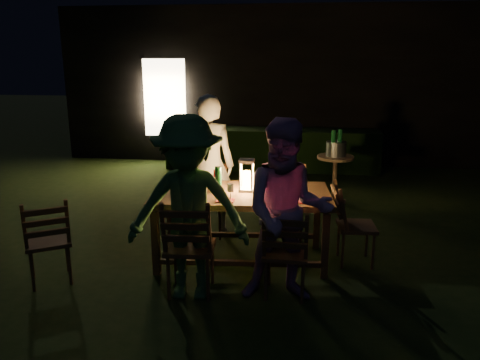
# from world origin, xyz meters

# --- Properties ---
(garden_envelope) EXTENTS (40.00, 40.00, 3.20)m
(garden_envelope) POSITION_xyz_m (-0.01, 6.15, 1.58)
(garden_envelope) COLOR black
(garden_envelope) RESTS_ON ground
(dining_table) EXTENTS (1.97, 1.09, 0.79)m
(dining_table) POSITION_xyz_m (-0.55, -0.69, 0.71)
(dining_table) COLOR #4E331A
(dining_table) RESTS_ON ground
(chair_near_left) EXTENTS (0.48, 0.51, 1.01)m
(chair_near_left) POSITION_xyz_m (-0.94, -1.49, 0.31)
(chair_near_left) COLOR #4E331A
(chair_near_left) RESTS_ON ground
(chair_near_right) EXTENTS (0.43, 0.46, 0.93)m
(chair_near_right) POSITION_xyz_m (-0.05, -1.42, 0.28)
(chair_near_right) COLOR #4E331A
(chair_near_right) RESTS_ON ground
(chair_far_left) EXTENTS (0.41, 0.44, 0.91)m
(chair_far_left) POSITION_xyz_m (-1.06, 0.04, 0.28)
(chair_far_left) COLOR #4E331A
(chair_far_left) RESTS_ON ground
(chair_far_right) EXTENTS (0.42, 0.45, 0.92)m
(chair_far_right) POSITION_xyz_m (-0.06, 0.12, 0.28)
(chair_far_right) COLOR #4E331A
(chair_far_right) RESTS_ON ground
(chair_end) EXTENTS (0.47, 0.44, 0.93)m
(chair_end) POSITION_xyz_m (0.67, -0.59, 0.28)
(chair_end) COLOR #4E331A
(chair_end) RESTS_ON ground
(chair_spare) EXTENTS (0.59, 0.60, 0.94)m
(chair_spare) POSITION_xyz_m (-2.39, -1.45, 0.28)
(chair_spare) COLOR #4E331A
(chair_spare) RESTS_ON ground
(person_house_side) EXTENTS (0.68, 0.47, 1.77)m
(person_house_side) POSITION_xyz_m (-1.07, 0.09, 0.89)
(person_house_side) COLOR white
(person_house_side) RESTS_ON ground
(person_opp_right) EXTENTS (0.87, 0.71, 1.70)m
(person_opp_right) POSITION_xyz_m (-0.04, -1.47, 0.85)
(person_opp_right) COLOR #C185BD
(person_opp_right) RESTS_ON ground
(person_opp_left) EXTENTS (1.16, 0.73, 1.73)m
(person_opp_left) POSITION_xyz_m (-0.94, -1.54, 0.86)
(person_opp_left) COLOR #376D36
(person_opp_left) RESTS_ON ground
(lantern) EXTENTS (0.16, 0.16, 0.35)m
(lantern) POSITION_xyz_m (-0.51, -0.63, 0.95)
(lantern) COLOR white
(lantern) RESTS_ON dining_table
(plate_far_left) EXTENTS (0.25, 0.25, 0.01)m
(plate_far_left) POSITION_xyz_m (-1.12, -0.51, 0.80)
(plate_far_left) COLOR white
(plate_far_left) RESTS_ON dining_table
(plate_near_left) EXTENTS (0.25, 0.25, 0.01)m
(plate_near_left) POSITION_xyz_m (-1.08, -0.95, 0.80)
(plate_near_left) COLOR white
(plate_near_left) RESTS_ON dining_table
(plate_far_right) EXTENTS (0.25, 0.25, 0.01)m
(plate_far_right) POSITION_xyz_m (-0.12, -0.43, 0.80)
(plate_far_right) COLOR white
(plate_far_right) RESTS_ON dining_table
(plate_near_right) EXTENTS (0.25, 0.25, 0.01)m
(plate_near_right) POSITION_xyz_m (-0.09, -0.87, 0.80)
(plate_near_right) COLOR white
(plate_near_right) RESTS_ON dining_table
(wineglass_a) EXTENTS (0.06, 0.06, 0.18)m
(wineglass_a) POSITION_xyz_m (-0.87, -0.43, 0.88)
(wineglass_a) COLOR #59070F
(wineglass_a) RESTS_ON dining_table
(wineglass_b) EXTENTS (0.06, 0.06, 0.18)m
(wineglass_b) POSITION_xyz_m (-1.26, -0.86, 0.88)
(wineglass_b) COLOR #59070F
(wineglass_b) RESTS_ON dining_table
(wineglass_c) EXTENTS (0.06, 0.06, 0.18)m
(wineglass_c) POSITION_xyz_m (-0.23, -0.94, 0.88)
(wineglass_c) COLOR #59070F
(wineglass_c) RESTS_ON dining_table
(wineglass_d) EXTENTS (0.06, 0.06, 0.18)m
(wineglass_d) POSITION_xyz_m (0.05, -0.46, 0.88)
(wineglass_d) COLOR #59070F
(wineglass_d) RESTS_ON dining_table
(wineglass_e) EXTENTS (0.06, 0.06, 0.18)m
(wineglass_e) POSITION_xyz_m (-0.63, -0.99, 0.88)
(wineglass_e) COLOR silver
(wineglass_e) RESTS_ON dining_table
(bottle_table) EXTENTS (0.07, 0.07, 0.28)m
(bottle_table) POSITION_xyz_m (-0.80, -0.71, 0.93)
(bottle_table) COLOR #0F471E
(bottle_table) RESTS_ON dining_table
(napkin_left) EXTENTS (0.18, 0.14, 0.01)m
(napkin_left) POSITION_xyz_m (-0.68, -1.02, 0.80)
(napkin_left) COLOR red
(napkin_left) RESTS_ON dining_table
(napkin_right) EXTENTS (0.18, 0.14, 0.01)m
(napkin_right) POSITION_xyz_m (0.02, -0.94, 0.80)
(napkin_right) COLOR red
(napkin_right) RESTS_ON dining_table
(phone) EXTENTS (0.14, 0.07, 0.01)m
(phone) POSITION_xyz_m (-1.15, -1.04, 0.79)
(phone) COLOR black
(phone) RESTS_ON dining_table
(side_table) EXTENTS (0.55, 0.55, 0.75)m
(side_table) POSITION_xyz_m (0.60, 1.57, 0.66)
(side_table) COLOR brown
(side_table) RESTS_ON ground
(ice_bucket) EXTENTS (0.30, 0.30, 0.22)m
(ice_bucket) POSITION_xyz_m (0.60, 1.57, 0.86)
(ice_bucket) COLOR #A5A8AD
(ice_bucket) RESTS_ON side_table
(bottle_bucket_a) EXTENTS (0.07, 0.07, 0.32)m
(bottle_bucket_a) POSITION_xyz_m (0.55, 1.53, 0.91)
(bottle_bucket_a) COLOR #0F471E
(bottle_bucket_a) RESTS_ON side_table
(bottle_bucket_b) EXTENTS (0.07, 0.07, 0.32)m
(bottle_bucket_b) POSITION_xyz_m (0.65, 1.61, 0.91)
(bottle_bucket_b) COLOR #0F471E
(bottle_bucket_b) RESTS_ON side_table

